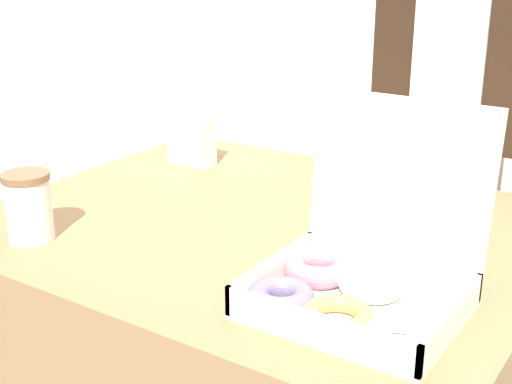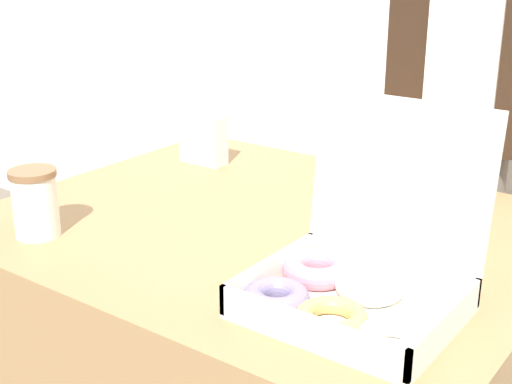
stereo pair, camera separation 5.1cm
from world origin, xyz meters
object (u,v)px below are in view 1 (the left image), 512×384
at_px(napkin_holder, 192,140).
at_px(donut_box, 352,278).
at_px(person_customer, 454,122).
at_px(coffee_cup, 29,206).

bearing_deg(napkin_holder, donut_box, -33.81).
relative_size(napkin_holder, person_customer, 0.08).
distance_m(donut_box, person_customer, 0.80).
bearing_deg(napkin_holder, coffee_cup, -84.82).
distance_m(donut_box, coffee_cup, 0.61).
bearing_deg(person_customer, coffee_cup, -118.18).
bearing_deg(donut_box, napkin_holder, 146.19).
xyz_separation_m(donut_box, person_customer, (-0.12, 0.79, 0.06)).
bearing_deg(coffee_cup, donut_box, 9.58).
bearing_deg(coffee_cup, person_customer, 61.82).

